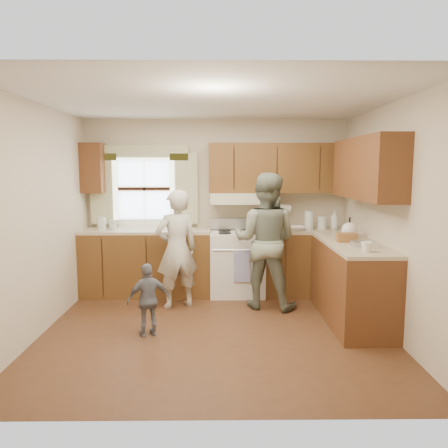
{
  "coord_description": "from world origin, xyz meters",
  "views": [
    {
      "loc": [
        0.04,
        -4.68,
        1.81
      ],
      "look_at": [
        0.1,
        0.4,
        1.15
      ],
      "focal_mm": 35.0,
      "sensor_mm": 36.0,
      "label": 1
    }
  ],
  "objects_px": {
    "stove": "(237,262)",
    "woman_right": "(265,241)",
    "woman_left": "(177,249)",
    "child": "(149,300)"
  },
  "relations": [
    {
      "from": "stove",
      "to": "woman_right",
      "type": "xyz_separation_m",
      "value": [
        0.34,
        -0.59,
        0.41
      ]
    },
    {
      "from": "woman_left",
      "to": "child",
      "type": "xyz_separation_m",
      "value": [
        -0.22,
        -0.98,
        -0.37
      ]
    },
    {
      "from": "child",
      "to": "woman_right",
      "type": "bearing_deg",
      "value": -165.63
    },
    {
      "from": "woman_right",
      "to": "child",
      "type": "distance_m",
      "value": 1.74
    },
    {
      "from": "woman_left",
      "to": "child",
      "type": "height_order",
      "value": "woman_left"
    },
    {
      "from": "child",
      "to": "woman_left",
      "type": "bearing_deg",
      "value": -123.85
    },
    {
      "from": "woman_left",
      "to": "woman_right",
      "type": "distance_m",
      "value": 1.14
    },
    {
      "from": "stove",
      "to": "woman_right",
      "type": "bearing_deg",
      "value": -60.14
    },
    {
      "from": "woman_right",
      "to": "child",
      "type": "relative_size",
      "value": 2.2
    },
    {
      "from": "stove",
      "to": "child",
      "type": "relative_size",
      "value": 1.35
    }
  ]
}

